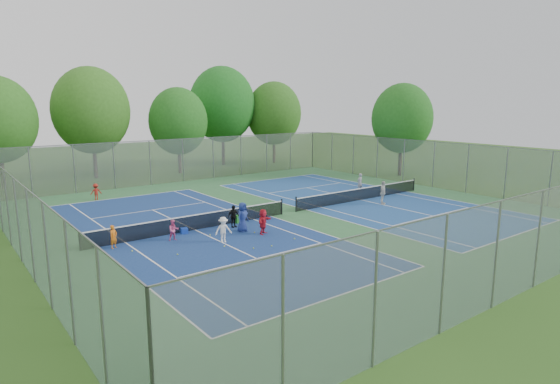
# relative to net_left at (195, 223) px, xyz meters

# --- Properties ---
(ground) EXTENTS (120.00, 120.00, 0.00)m
(ground) POSITION_rel_net_left_xyz_m (7.00, 0.00, -0.46)
(ground) COLOR #2C551A
(ground) RESTS_ON ground
(court_pad) EXTENTS (32.00, 32.00, 0.01)m
(court_pad) POSITION_rel_net_left_xyz_m (7.00, 0.00, -0.45)
(court_pad) COLOR #306639
(court_pad) RESTS_ON ground
(court_left) EXTENTS (10.97, 23.77, 0.01)m
(court_left) POSITION_rel_net_left_xyz_m (0.00, 0.00, -0.44)
(court_left) COLOR navy
(court_left) RESTS_ON court_pad
(court_right) EXTENTS (10.97, 23.77, 0.01)m
(court_right) POSITION_rel_net_left_xyz_m (14.00, 0.00, -0.44)
(court_right) COLOR navy
(court_right) RESTS_ON court_pad
(net_left) EXTENTS (12.87, 0.10, 0.91)m
(net_left) POSITION_rel_net_left_xyz_m (0.00, 0.00, 0.00)
(net_left) COLOR black
(net_left) RESTS_ON ground
(net_right) EXTENTS (12.87, 0.10, 0.91)m
(net_right) POSITION_rel_net_left_xyz_m (14.00, 0.00, 0.00)
(net_right) COLOR black
(net_right) RESTS_ON ground
(fence_north) EXTENTS (32.00, 0.10, 4.00)m
(fence_north) POSITION_rel_net_left_xyz_m (7.00, 16.00, 1.54)
(fence_north) COLOR gray
(fence_north) RESTS_ON ground
(fence_south) EXTENTS (32.00, 0.10, 4.00)m
(fence_south) POSITION_rel_net_left_xyz_m (7.00, -16.00, 1.54)
(fence_south) COLOR gray
(fence_south) RESTS_ON ground
(fence_west) EXTENTS (0.10, 32.00, 4.00)m
(fence_west) POSITION_rel_net_left_xyz_m (-9.00, 0.00, 1.54)
(fence_west) COLOR gray
(fence_west) RESTS_ON ground
(fence_east) EXTENTS (0.10, 32.00, 4.00)m
(fence_east) POSITION_rel_net_left_xyz_m (23.00, 0.00, 1.54)
(fence_east) COLOR gray
(fence_east) RESTS_ON ground
(tree_nl) EXTENTS (7.20, 7.20, 10.69)m
(tree_nl) POSITION_rel_net_left_xyz_m (1.00, 23.00, 6.09)
(tree_nl) COLOR #443326
(tree_nl) RESTS_ON ground
(tree_nc) EXTENTS (6.00, 6.00, 8.85)m
(tree_nc) POSITION_rel_net_left_xyz_m (9.00, 21.00, 4.94)
(tree_nc) COLOR #443326
(tree_nc) RESTS_ON ground
(tree_nr) EXTENTS (7.60, 7.60, 11.42)m
(tree_nr) POSITION_rel_net_left_xyz_m (16.00, 24.00, 6.59)
(tree_nr) COLOR #443326
(tree_nr) RESTS_ON ground
(tree_ne) EXTENTS (6.60, 6.60, 9.77)m
(tree_ne) POSITION_rel_net_left_xyz_m (22.00, 22.00, 5.51)
(tree_ne) COLOR #443326
(tree_ne) RESTS_ON ground
(tree_side_e) EXTENTS (6.00, 6.00, 9.20)m
(tree_side_e) POSITION_rel_net_left_xyz_m (26.00, 6.00, 5.29)
(tree_side_e) COLOR #443326
(tree_side_e) RESTS_ON ground
(ball_crate) EXTENTS (0.45, 0.45, 0.32)m
(ball_crate) POSITION_rel_net_left_xyz_m (-0.82, -0.28, -0.29)
(ball_crate) COLOR #1639AC
(ball_crate) RESTS_ON ground
(ball_hopper) EXTENTS (0.30, 0.30, 0.50)m
(ball_hopper) POSITION_rel_net_left_xyz_m (2.80, -0.16, -0.20)
(ball_hopper) COLOR #248425
(ball_hopper) RESTS_ON ground
(student_a) EXTENTS (0.53, 0.47, 1.22)m
(student_a) POSITION_rel_net_left_xyz_m (-4.89, -0.60, 0.16)
(student_a) COLOR orange
(student_a) RESTS_ON ground
(student_b) EXTENTS (0.63, 0.52, 1.16)m
(student_b) POSITION_rel_net_left_xyz_m (-1.86, -1.19, 0.12)
(student_b) COLOR #E35893
(student_b) RESTS_ON ground
(student_c) EXTENTS (0.99, 0.70, 1.40)m
(student_c) POSITION_rel_net_left_xyz_m (0.10, -3.12, 0.25)
(student_c) COLOR white
(student_c) RESTS_ON ground
(student_d) EXTENTS (0.81, 0.38, 1.36)m
(student_d) POSITION_rel_net_left_xyz_m (2.11, -0.85, 0.22)
(student_d) COLOR black
(student_d) RESTS_ON ground
(student_e) EXTENTS (0.99, 0.82, 1.73)m
(student_e) POSITION_rel_net_left_xyz_m (2.07, -1.94, 0.41)
(student_e) COLOR navy
(student_e) RESTS_ON ground
(student_f) EXTENTS (1.40, 1.04, 1.47)m
(student_f) POSITION_rel_net_left_xyz_m (2.70, -3.09, 0.28)
(student_f) COLOR red
(student_f) RESTS_ON ground
(child_far_baseline) EXTENTS (0.85, 0.53, 1.26)m
(child_far_baseline) POSITION_rel_net_left_xyz_m (-2.06, 12.31, 0.17)
(child_far_baseline) COLOR maroon
(child_far_baseline) RESTS_ON ground
(instructor) EXTENTS (0.58, 0.40, 1.54)m
(instructor) POSITION_rel_net_left_xyz_m (16.43, 2.45, 0.31)
(instructor) COLOR #969698
(instructor) RESTS_ON ground
(teen_court_b) EXTENTS (1.09, 0.87, 1.73)m
(teen_court_b) POSITION_rel_net_left_xyz_m (14.13, -1.99, 0.41)
(teen_court_b) COLOR silver
(teen_court_b) RESTS_ON ground
(tennis_ball_0) EXTENTS (0.07, 0.07, 0.07)m
(tennis_ball_0) POSITION_rel_net_left_xyz_m (-2.79, -3.61, -0.42)
(tennis_ball_0) COLOR #C2E435
(tennis_ball_0) RESTS_ON ground
(tennis_ball_1) EXTENTS (0.07, 0.07, 0.07)m
(tennis_ball_1) POSITION_rel_net_left_xyz_m (3.44, -4.99, -0.42)
(tennis_ball_1) COLOR #BED932
(tennis_ball_1) RESTS_ON ground
(tennis_ball_2) EXTENTS (0.07, 0.07, 0.07)m
(tennis_ball_2) POSITION_rel_net_left_xyz_m (2.41, -2.64, -0.42)
(tennis_ball_2) COLOR gold
(tennis_ball_2) RESTS_ON ground
(tennis_ball_3) EXTENTS (0.07, 0.07, 0.07)m
(tennis_ball_3) POSITION_rel_net_left_xyz_m (-4.36, -1.73, -0.42)
(tennis_ball_3) COLOR #D9E936
(tennis_ball_3) RESTS_ON ground
(tennis_ball_4) EXTENTS (0.07, 0.07, 0.07)m
(tennis_ball_4) POSITION_rel_net_left_xyz_m (-0.08, -6.66, -0.42)
(tennis_ball_4) COLOR yellow
(tennis_ball_4) RESTS_ON ground
(tennis_ball_5) EXTENTS (0.07, 0.07, 0.07)m
(tennis_ball_5) POSITION_rel_net_left_xyz_m (0.72, -5.04, -0.42)
(tennis_ball_5) COLOR #AED030
(tennis_ball_5) RESTS_ON ground
(tennis_ball_6) EXTENTS (0.07, 0.07, 0.07)m
(tennis_ball_6) POSITION_rel_net_left_xyz_m (-0.29, -3.86, -0.42)
(tennis_ball_6) COLOR #E9F037
(tennis_ball_6) RESTS_ON ground
(tennis_ball_7) EXTENTS (0.07, 0.07, 0.07)m
(tennis_ball_7) POSITION_rel_net_left_xyz_m (1.69, -5.28, -0.42)
(tennis_ball_7) COLOR #C6E535
(tennis_ball_7) RESTS_ON ground
(tennis_ball_8) EXTENTS (0.07, 0.07, 0.07)m
(tennis_ball_8) POSITION_rel_net_left_xyz_m (3.68, -6.67, -0.42)
(tennis_ball_8) COLOR #AECF30
(tennis_ball_8) RESTS_ON ground
(tennis_ball_9) EXTENTS (0.07, 0.07, 0.07)m
(tennis_ball_9) POSITION_rel_net_left_xyz_m (0.12, -1.58, -0.42)
(tennis_ball_9) COLOR #D0F038
(tennis_ball_9) RESTS_ON ground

